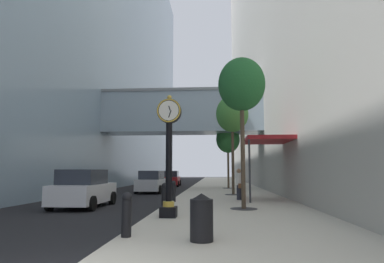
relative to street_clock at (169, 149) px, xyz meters
name	(u,v)px	position (x,y,z in m)	size (l,w,h in m)	color
ground_plane	(191,188)	(-0.77, 20.37, -2.43)	(110.00, 110.00, 0.00)	black
sidewalk_right	(224,186)	(2.41, 23.37, -2.36)	(6.35, 80.00, 0.14)	beige
building_block_left	(89,15)	(-12.53, 23.34, 16.68)	(22.98, 80.00, 38.36)	#849EB2
street_clock	(169,149)	(0.00, 0.00, 0.00)	(0.84, 0.55, 4.18)	black
bollard_nearest	(127,213)	(-0.53, -3.36, -1.74)	(0.25, 0.25, 1.05)	black
bollard_third	(164,195)	(-0.53, 2.55, -1.74)	(0.25, 0.25, 1.05)	black
bollard_fourth	(173,191)	(-0.53, 5.50, -1.74)	(0.25, 0.25, 1.05)	black
street_tree_near	(242,86)	(2.73, 2.60, 2.85)	(1.99, 1.99, 6.34)	#333335
street_tree_mid_near	(232,115)	(2.73, 10.53, 2.95)	(2.13, 2.13, 6.52)	#333335
street_tree_mid_far	(228,140)	(2.73, 18.47, 2.01)	(2.11, 2.11, 5.55)	#333335
trash_bin	(202,217)	(1.27, -3.70, -1.75)	(0.53, 0.53, 1.05)	black
pedestrian_walking	(239,183)	(2.84, 6.85, -1.42)	(0.42, 0.50, 1.66)	#23232D
storefront_awning	(266,141)	(4.35, 6.89, 0.85)	(2.40, 3.60, 3.30)	maroon
car_white_near	(84,189)	(-4.53, 3.93, -1.59)	(2.07, 4.11, 1.74)	silver
car_silver_mid	(152,182)	(-3.28, 14.22, -1.62)	(2.00, 4.60, 1.68)	#B7BABF
car_red_far	(171,179)	(-3.21, 24.48, -1.63)	(2.09, 4.25, 1.65)	#AD191E
car_grey_trailing	(169,178)	(-4.37, 31.34, -1.65)	(2.24, 4.58, 1.60)	slate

